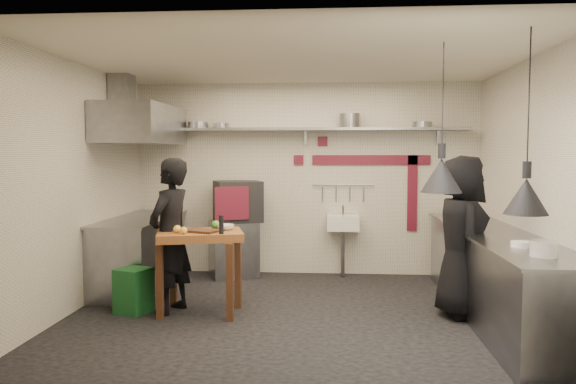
# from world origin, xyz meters

# --- Properties ---
(floor) EXTENTS (5.00, 5.00, 0.00)m
(floor) POSITION_xyz_m (0.00, 0.00, 0.00)
(floor) COLOR black
(floor) RESTS_ON ground
(ceiling) EXTENTS (5.00, 5.00, 0.00)m
(ceiling) POSITION_xyz_m (0.00, 0.00, 2.80)
(ceiling) COLOR silver
(ceiling) RESTS_ON floor
(wall_back) EXTENTS (5.00, 0.04, 2.80)m
(wall_back) POSITION_xyz_m (0.00, 2.10, 1.40)
(wall_back) COLOR beige
(wall_back) RESTS_ON floor
(wall_front) EXTENTS (5.00, 0.04, 2.80)m
(wall_front) POSITION_xyz_m (0.00, -2.10, 1.40)
(wall_front) COLOR beige
(wall_front) RESTS_ON floor
(wall_left) EXTENTS (0.04, 4.20, 2.80)m
(wall_left) POSITION_xyz_m (-2.50, 0.00, 1.40)
(wall_left) COLOR beige
(wall_left) RESTS_ON floor
(wall_right) EXTENTS (0.04, 4.20, 2.80)m
(wall_right) POSITION_xyz_m (2.50, 0.00, 1.40)
(wall_right) COLOR beige
(wall_right) RESTS_ON floor
(red_band_horiz) EXTENTS (1.70, 0.02, 0.14)m
(red_band_horiz) POSITION_xyz_m (0.95, 2.08, 1.68)
(red_band_horiz) COLOR maroon
(red_band_horiz) RESTS_ON wall_back
(red_band_vert) EXTENTS (0.14, 0.02, 1.10)m
(red_band_vert) POSITION_xyz_m (1.55, 2.08, 1.20)
(red_band_vert) COLOR maroon
(red_band_vert) RESTS_ON wall_back
(red_tile_a) EXTENTS (0.14, 0.02, 0.14)m
(red_tile_a) POSITION_xyz_m (0.25, 2.08, 1.95)
(red_tile_a) COLOR maroon
(red_tile_a) RESTS_ON wall_back
(red_tile_b) EXTENTS (0.14, 0.02, 0.14)m
(red_tile_b) POSITION_xyz_m (-0.10, 2.08, 1.68)
(red_tile_b) COLOR maroon
(red_tile_b) RESTS_ON wall_back
(back_shelf) EXTENTS (4.60, 0.34, 0.04)m
(back_shelf) POSITION_xyz_m (0.00, 1.92, 2.12)
(back_shelf) COLOR slate
(back_shelf) RESTS_ON wall_back
(shelf_bracket_left) EXTENTS (0.04, 0.06, 0.24)m
(shelf_bracket_left) POSITION_xyz_m (-1.90, 2.07, 2.02)
(shelf_bracket_left) COLOR slate
(shelf_bracket_left) RESTS_ON wall_back
(shelf_bracket_mid) EXTENTS (0.04, 0.06, 0.24)m
(shelf_bracket_mid) POSITION_xyz_m (0.00, 2.07, 2.02)
(shelf_bracket_mid) COLOR slate
(shelf_bracket_mid) RESTS_ON wall_back
(shelf_bracket_right) EXTENTS (0.04, 0.06, 0.24)m
(shelf_bracket_right) POSITION_xyz_m (1.90, 2.07, 2.02)
(shelf_bracket_right) COLOR slate
(shelf_bracket_right) RESTS_ON wall_back
(pan_far_left) EXTENTS (0.35, 0.35, 0.09)m
(pan_far_left) POSITION_xyz_m (-1.55, 1.92, 2.19)
(pan_far_left) COLOR slate
(pan_far_left) RESTS_ON back_shelf
(pan_mid_left) EXTENTS (0.28, 0.28, 0.07)m
(pan_mid_left) POSITION_xyz_m (-1.22, 1.92, 2.18)
(pan_mid_left) COLOR slate
(pan_mid_left) RESTS_ON back_shelf
(stock_pot) EXTENTS (0.30, 0.30, 0.20)m
(stock_pot) POSITION_xyz_m (0.64, 1.92, 2.24)
(stock_pot) COLOR slate
(stock_pot) RESTS_ON back_shelf
(pan_right) EXTENTS (0.33, 0.33, 0.08)m
(pan_right) POSITION_xyz_m (1.65, 1.92, 2.18)
(pan_right) COLOR slate
(pan_right) RESTS_ON back_shelf
(oven_stand) EXTENTS (0.80, 0.77, 0.80)m
(oven_stand) POSITION_xyz_m (-1.02, 1.81, 0.40)
(oven_stand) COLOR slate
(oven_stand) RESTS_ON floor
(combi_oven) EXTENTS (0.79, 0.77, 0.58)m
(combi_oven) POSITION_xyz_m (-0.96, 1.81, 1.09)
(combi_oven) COLOR black
(combi_oven) RESTS_ON oven_stand
(oven_door) EXTENTS (0.45, 0.20, 0.46)m
(oven_door) POSITION_xyz_m (-0.99, 1.47, 1.09)
(oven_door) COLOR maroon
(oven_door) RESTS_ON combi_oven
(oven_glass) EXTENTS (0.34, 0.14, 0.34)m
(oven_glass) POSITION_xyz_m (-1.01, 1.47, 1.09)
(oven_glass) COLOR black
(oven_glass) RESTS_ON oven_door
(hand_sink) EXTENTS (0.46, 0.34, 0.22)m
(hand_sink) POSITION_xyz_m (0.55, 1.92, 0.78)
(hand_sink) COLOR white
(hand_sink) RESTS_ON wall_back
(sink_tap) EXTENTS (0.03, 0.03, 0.14)m
(sink_tap) POSITION_xyz_m (0.55, 1.92, 0.96)
(sink_tap) COLOR slate
(sink_tap) RESTS_ON hand_sink
(sink_drain) EXTENTS (0.06, 0.06, 0.66)m
(sink_drain) POSITION_xyz_m (0.55, 1.88, 0.34)
(sink_drain) COLOR slate
(sink_drain) RESTS_ON floor
(utensil_rail) EXTENTS (0.90, 0.02, 0.02)m
(utensil_rail) POSITION_xyz_m (0.55, 2.06, 1.32)
(utensil_rail) COLOR slate
(utensil_rail) RESTS_ON wall_back
(counter_right) EXTENTS (0.70, 3.80, 0.90)m
(counter_right) POSITION_xyz_m (2.15, 0.00, 0.45)
(counter_right) COLOR slate
(counter_right) RESTS_ON floor
(counter_right_top) EXTENTS (0.76, 3.90, 0.03)m
(counter_right_top) POSITION_xyz_m (2.15, 0.00, 0.92)
(counter_right_top) COLOR slate
(counter_right_top) RESTS_ON counter_right
(plate_stack) EXTENTS (0.28, 0.28, 0.13)m
(plate_stack) POSITION_xyz_m (2.12, -1.43, 1.00)
(plate_stack) COLOR white
(plate_stack) RESTS_ON counter_right_top
(small_bowl_right) EXTENTS (0.22, 0.22, 0.05)m
(small_bowl_right) POSITION_xyz_m (2.10, -0.95, 0.96)
(small_bowl_right) COLOR white
(small_bowl_right) RESTS_ON counter_right_top
(counter_left) EXTENTS (0.70, 1.90, 0.90)m
(counter_left) POSITION_xyz_m (-2.15, 1.05, 0.45)
(counter_left) COLOR slate
(counter_left) RESTS_ON floor
(counter_left_top) EXTENTS (0.76, 2.00, 0.03)m
(counter_left_top) POSITION_xyz_m (-2.15, 1.05, 0.92)
(counter_left_top) COLOR slate
(counter_left_top) RESTS_ON counter_left
(extractor_hood) EXTENTS (0.78, 1.60, 0.50)m
(extractor_hood) POSITION_xyz_m (-2.10, 1.05, 2.15)
(extractor_hood) COLOR slate
(extractor_hood) RESTS_ON ceiling
(hood_duct) EXTENTS (0.28, 0.28, 0.50)m
(hood_duct) POSITION_xyz_m (-2.35, 1.05, 2.55)
(hood_duct) COLOR slate
(hood_duct) RESTS_ON ceiling
(green_bin) EXTENTS (0.42, 0.42, 0.50)m
(green_bin) POSITION_xyz_m (-1.82, -0.13, 0.25)
(green_bin) COLOR #155021
(green_bin) RESTS_ON floor
(prep_table) EXTENTS (1.05, 0.85, 0.92)m
(prep_table) POSITION_xyz_m (-1.07, -0.09, 0.46)
(prep_table) COLOR brown
(prep_table) RESTS_ON floor
(cutting_board) EXTENTS (0.43, 0.36, 0.02)m
(cutting_board) POSITION_xyz_m (-1.03, -0.14, 0.93)
(cutting_board) COLOR #472817
(cutting_board) RESTS_ON prep_table
(pepper_mill) EXTENTS (0.06, 0.06, 0.20)m
(pepper_mill) POSITION_xyz_m (-0.79, -0.27, 1.02)
(pepper_mill) COLOR black
(pepper_mill) RESTS_ON prep_table
(lemon_a) EXTENTS (0.09, 0.09, 0.09)m
(lemon_a) POSITION_xyz_m (-1.28, -0.24, 0.96)
(lemon_a) COLOR gold
(lemon_a) RESTS_ON prep_table
(lemon_b) EXTENTS (0.10, 0.10, 0.07)m
(lemon_b) POSITION_xyz_m (-1.19, -0.31, 0.96)
(lemon_b) COLOR gold
(lemon_b) RESTS_ON prep_table
(veg_ball) EXTENTS (0.12, 0.12, 0.11)m
(veg_ball) POSITION_xyz_m (-0.92, 0.05, 0.97)
(veg_ball) COLOR #41872C
(veg_ball) RESTS_ON prep_table
(steel_tray) EXTENTS (0.21, 0.16, 0.03)m
(steel_tray) POSITION_xyz_m (-1.33, 0.02, 0.94)
(steel_tray) COLOR slate
(steel_tray) RESTS_ON prep_table
(bowl) EXTENTS (0.23, 0.23, 0.06)m
(bowl) POSITION_xyz_m (-0.81, 0.03, 0.95)
(bowl) COLOR white
(bowl) RESTS_ON prep_table
(heat_lamp_near) EXTENTS (0.50, 0.50, 1.39)m
(heat_lamp_near) POSITION_xyz_m (1.40, -0.81, 2.11)
(heat_lamp_near) COLOR black
(heat_lamp_near) RESTS_ON ceiling
(heat_lamp_far) EXTENTS (0.44, 0.44, 1.52)m
(heat_lamp_far) POSITION_xyz_m (1.97, -1.41, 2.04)
(heat_lamp_far) COLOR black
(heat_lamp_far) RESTS_ON ceiling
(chef_left) EXTENTS (0.58, 0.72, 1.73)m
(chef_left) POSITION_xyz_m (-1.41, -0.05, 0.86)
(chef_left) COLOR black
(chef_left) RESTS_ON floor
(chef_right) EXTENTS (0.60, 0.89, 1.76)m
(chef_right) POSITION_xyz_m (1.79, 0.02, 0.88)
(chef_right) COLOR black
(chef_right) RESTS_ON floor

